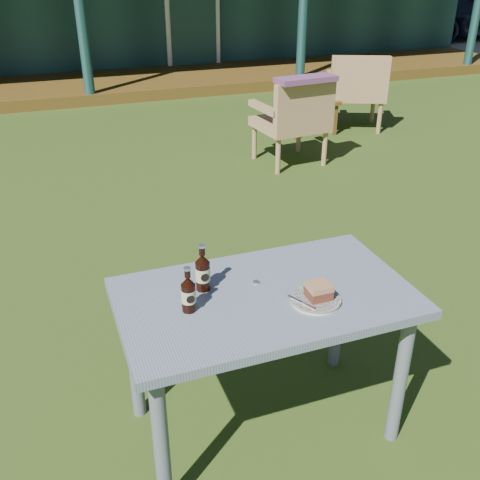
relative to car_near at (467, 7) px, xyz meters
name	(u,v)px	position (x,y,z in m)	size (l,w,h in m)	color
ground	(176,263)	(-9.37, -8.39, -0.72)	(80.00, 80.00, 0.00)	#334916
car_near	(467,7)	(0.00, 0.00, 0.00)	(1.70, 4.23, 1.44)	black
cafe_table	(265,314)	(-9.37, -9.99, -0.10)	(1.20, 0.70, 0.72)	slate
plate	(315,300)	(-9.21, -10.11, 0.01)	(0.20, 0.20, 0.01)	silver
cake_slice	(319,291)	(-9.19, -10.11, 0.05)	(0.09, 0.09, 0.06)	#4F2619
fork	(302,302)	(-9.27, -10.12, 0.02)	(0.01, 0.14, 0.00)	silver
cola_bottle_near	(203,272)	(-9.60, -9.87, 0.08)	(0.06, 0.06, 0.21)	black
cola_bottle_far	(188,294)	(-9.69, -10.00, 0.08)	(0.06, 0.06, 0.19)	black
bottle_cap	(256,282)	(-9.38, -9.90, 0.00)	(0.03, 0.03, 0.01)	silver
armchair_left	(295,118)	(-7.74, -6.81, -0.23)	(0.70, 0.66, 0.86)	#A57D52
armchair_right	(357,88)	(-6.51, -5.91, -0.22)	(0.85, 0.83, 0.89)	#A57D52
floral_throw	(306,79)	(-7.72, -6.99, 0.17)	(0.59, 0.21, 0.05)	#6C3B64
side_table	(311,105)	(-7.09, -5.90, -0.38)	(0.60, 0.40, 0.40)	#543B14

